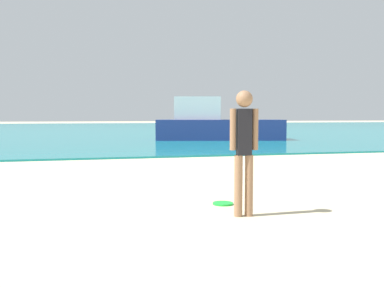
% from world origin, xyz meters
% --- Properties ---
extents(water, '(160.00, 60.00, 0.06)m').
position_xyz_m(water, '(0.00, 42.22, 0.03)').
color(water, teal).
rests_on(water, ground).
extents(person_standing, '(0.36, 0.21, 1.56)m').
position_xyz_m(person_standing, '(0.41, 4.85, 0.88)').
color(person_standing, '#936B4C').
rests_on(person_standing, ground).
extents(frisbee, '(0.29, 0.29, 0.03)m').
position_xyz_m(frisbee, '(0.38, 5.57, 0.01)').
color(frisbee, green).
rests_on(frisbee, ground).
extents(boat_near, '(6.57, 3.40, 2.14)m').
position_xyz_m(boat_near, '(4.79, 20.11, 0.80)').
color(boat_near, navy).
rests_on(boat_near, water).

